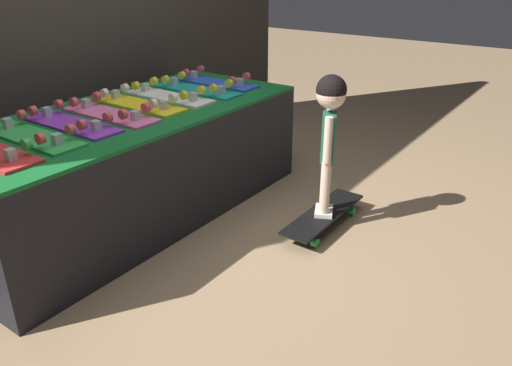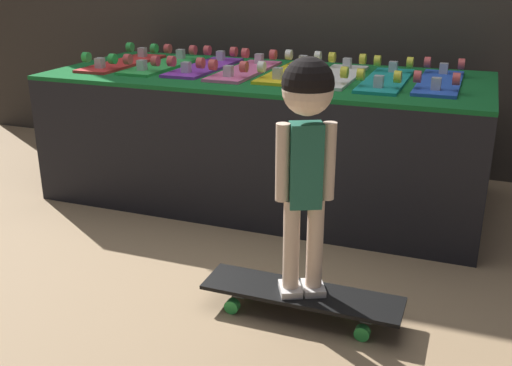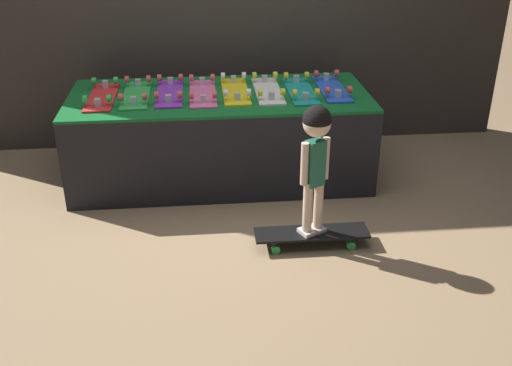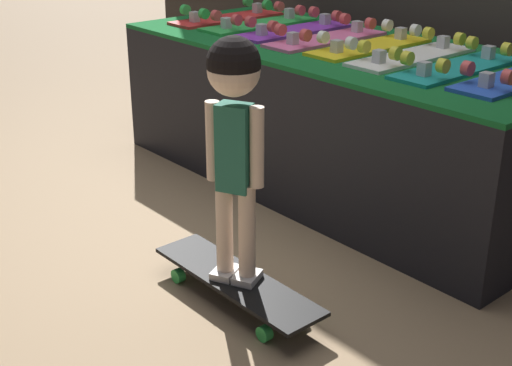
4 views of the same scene
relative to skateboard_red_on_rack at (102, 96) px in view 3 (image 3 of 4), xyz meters
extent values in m
plane|color=#9E7F5B|center=(0.83, -0.57, -0.67)|extent=(16.00, 16.00, 0.00)
cube|color=black|center=(0.83, 0.01, -0.35)|extent=(2.17, 0.94, 0.63)
cube|color=#146028|center=(0.83, 0.01, -0.03)|extent=(2.17, 0.94, 0.02)
cube|color=red|center=(0.00, 0.00, -0.01)|extent=(0.19, 0.64, 0.01)
cube|color=#B7B7BC|center=(0.00, 0.21, 0.02)|extent=(0.04, 0.04, 0.05)
cylinder|color=green|center=(0.08, 0.21, 0.05)|extent=(0.03, 0.05, 0.05)
cylinder|color=green|center=(-0.08, 0.21, 0.05)|extent=(0.03, 0.05, 0.05)
cube|color=#B7B7BC|center=(0.00, -0.21, 0.02)|extent=(0.04, 0.04, 0.05)
cylinder|color=green|center=(0.08, -0.21, 0.05)|extent=(0.03, 0.05, 0.05)
cylinder|color=green|center=(-0.08, -0.21, 0.05)|extent=(0.03, 0.05, 0.05)
cube|color=green|center=(0.24, 0.02, -0.01)|extent=(0.19, 0.64, 0.01)
cube|color=#B7B7BC|center=(0.24, 0.23, 0.02)|extent=(0.04, 0.04, 0.05)
cylinder|color=#D84C4C|center=(0.32, 0.23, 0.05)|extent=(0.03, 0.05, 0.05)
cylinder|color=#D84C4C|center=(0.16, 0.23, 0.05)|extent=(0.03, 0.05, 0.05)
cube|color=#B7B7BC|center=(0.24, -0.19, 0.02)|extent=(0.04, 0.04, 0.05)
cylinder|color=#D84C4C|center=(0.32, -0.19, 0.05)|extent=(0.03, 0.05, 0.05)
cylinder|color=#D84C4C|center=(0.16, -0.19, 0.05)|extent=(0.03, 0.05, 0.05)
cube|color=purple|center=(0.48, 0.04, -0.01)|extent=(0.19, 0.64, 0.01)
cube|color=#B7B7BC|center=(0.48, 0.24, 0.02)|extent=(0.04, 0.04, 0.05)
cylinder|color=#D84C4C|center=(0.56, 0.24, 0.05)|extent=(0.03, 0.05, 0.05)
cylinder|color=#D84C4C|center=(0.40, 0.24, 0.05)|extent=(0.03, 0.05, 0.05)
cube|color=#B7B7BC|center=(0.48, -0.17, 0.02)|extent=(0.04, 0.04, 0.05)
cylinder|color=#D84C4C|center=(0.56, -0.17, 0.05)|extent=(0.03, 0.05, 0.05)
cylinder|color=#D84C4C|center=(0.40, -0.17, 0.05)|extent=(0.03, 0.05, 0.05)
cube|color=pink|center=(0.71, 0.01, -0.01)|extent=(0.19, 0.64, 0.01)
cube|color=#B7B7BC|center=(0.71, 0.22, 0.02)|extent=(0.04, 0.04, 0.05)
cylinder|color=#D84C4C|center=(0.79, 0.22, 0.05)|extent=(0.03, 0.05, 0.05)
cylinder|color=#D84C4C|center=(0.63, 0.22, 0.05)|extent=(0.03, 0.05, 0.05)
cube|color=#B7B7BC|center=(0.71, -0.20, 0.02)|extent=(0.04, 0.04, 0.05)
cylinder|color=#D84C4C|center=(0.79, -0.20, 0.05)|extent=(0.03, 0.05, 0.05)
cylinder|color=#D84C4C|center=(0.63, -0.20, 0.05)|extent=(0.03, 0.05, 0.05)
cube|color=yellow|center=(0.95, 0.03, -0.01)|extent=(0.19, 0.64, 0.01)
cube|color=#B7B7BC|center=(0.95, 0.24, 0.02)|extent=(0.04, 0.04, 0.05)
cylinder|color=white|center=(1.03, 0.24, 0.05)|extent=(0.03, 0.05, 0.05)
cylinder|color=white|center=(0.87, 0.24, 0.05)|extent=(0.03, 0.05, 0.05)
cube|color=#B7B7BC|center=(0.95, -0.18, 0.02)|extent=(0.04, 0.04, 0.05)
cylinder|color=white|center=(1.03, -0.18, 0.05)|extent=(0.03, 0.05, 0.05)
cylinder|color=white|center=(0.87, -0.18, 0.05)|extent=(0.03, 0.05, 0.05)
cube|color=white|center=(1.19, 0.02, -0.01)|extent=(0.19, 0.64, 0.01)
cube|color=#B7B7BC|center=(1.19, 0.23, 0.02)|extent=(0.04, 0.04, 0.05)
cylinder|color=yellow|center=(1.27, 0.23, 0.05)|extent=(0.03, 0.05, 0.05)
cylinder|color=yellow|center=(1.11, 0.23, 0.05)|extent=(0.03, 0.05, 0.05)
cube|color=#B7B7BC|center=(1.19, -0.19, 0.02)|extent=(0.04, 0.04, 0.05)
cylinder|color=yellow|center=(1.27, -0.19, 0.05)|extent=(0.03, 0.05, 0.05)
cylinder|color=yellow|center=(1.11, -0.19, 0.05)|extent=(0.03, 0.05, 0.05)
cube|color=teal|center=(1.43, -0.01, -0.01)|extent=(0.19, 0.64, 0.01)
cube|color=#B7B7BC|center=(1.43, 0.20, 0.02)|extent=(0.04, 0.04, 0.05)
cylinder|color=yellow|center=(1.51, 0.20, 0.05)|extent=(0.03, 0.05, 0.05)
cylinder|color=yellow|center=(1.35, 0.20, 0.05)|extent=(0.03, 0.05, 0.05)
cube|color=#B7B7BC|center=(1.43, -0.22, 0.02)|extent=(0.04, 0.04, 0.05)
cylinder|color=yellow|center=(1.51, -0.22, 0.05)|extent=(0.03, 0.05, 0.05)
cylinder|color=yellow|center=(1.35, -0.22, 0.05)|extent=(0.03, 0.05, 0.05)
cube|color=blue|center=(1.66, 0.03, -0.01)|extent=(0.19, 0.64, 0.01)
cube|color=#B7B7BC|center=(1.66, 0.24, 0.02)|extent=(0.04, 0.04, 0.05)
cylinder|color=#D84C4C|center=(1.74, 0.24, 0.05)|extent=(0.03, 0.05, 0.05)
cylinder|color=#D84C4C|center=(1.59, 0.24, 0.05)|extent=(0.03, 0.05, 0.05)
cube|color=#B7B7BC|center=(1.66, -0.18, 0.02)|extent=(0.04, 0.04, 0.05)
cylinder|color=#D84C4C|center=(1.74, -0.18, 0.05)|extent=(0.03, 0.05, 0.05)
cylinder|color=#D84C4C|center=(1.59, -0.18, 0.05)|extent=(0.03, 0.05, 0.05)
cube|color=black|center=(1.34, -1.04, -0.59)|extent=(0.71, 0.18, 0.01)
cube|color=#B7B7BC|center=(1.58, -1.04, -0.62)|extent=(0.04, 0.04, 0.05)
cylinder|color=green|center=(1.58, -0.97, -0.64)|extent=(0.05, 0.03, 0.05)
cylinder|color=green|center=(1.58, -1.12, -0.64)|extent=(0.05, 0.03, 0.05)
cube|color=#B7B7BC|center=(1.11, -1.04, -0.62)|extent=(0.04, 0.04, 0.05)
cylinder|color=green|center=(1.11, -0.97, -0.64)|extent=(0.05, 0.03, 0.05)
cylinder|color=green|center=(1.11, -1.12, -0.64)|extent=(0.05, 0.03, 0.05)
cube|color=silver|center=(1.38, -1.03, -0.57)|extent=(0.11, 0.12, 0.02)
cylinder|color=beige|center=(1.38, -1.03, -0.39)|extent=(0.06, 0.06, 0.32)
cube|color=silver|center=(1.31, -1.06, -0.57)|extent=(0.11, 0.12, 0.02)
cylinder|color=beige|center=(1.31, -1.06, -0.39)|extent=(0.06, 0.06, 0.32)
cube|color=#236651|center=(1.34, -1.04, -0.11)|extent=(0.13, 0.11, 0.28)
cylinder|color=beige|center=(1.41, -1.01, -0.10)|extent=(0.05, 0.05, 0.26)
cylinder|color=beige|center=(1.27, -1.08, -0.10)|extent=(0.05, 0.05, 0.26)
sphere|color=beige|center=(1.34, -1.04, 0.13)|extent=(0.16, 0.16, 0.16)
sphere|color=black|center=(1.34, -1.04, 0.16)|extent=(0.17, 0.17, 0.17)
camera|label=1|loc=(-1.01, -2.24, 0.80)|focal=35.00mm
camera|label=2|loc=(1.84, -2.82, 0.51)|focal=42.00mm
camera|label=3|loc=(0.69, -4.17, 1.33)|focal=42.00mm
camera|label=4|loc=(2.97, -2.35, 0.65)|focal=50.00mm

